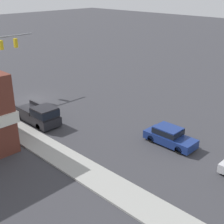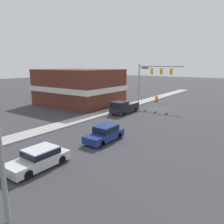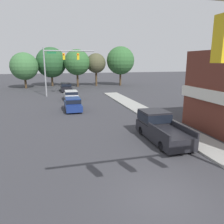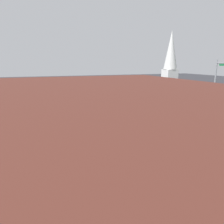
{
  "view_description": "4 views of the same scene",
  "coord_description": "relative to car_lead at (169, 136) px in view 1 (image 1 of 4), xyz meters",
  "views": [
    {
      "loc": [
        17.99,
        30.67,
        12.65
      ],
      "look_at": [
        -0.01,
        13.01,
        2.13
      ],
      "focal_mm": 50.0,
      "sensor_mm": 36.0,
      "label": 1
    },
    {
      "loc": [
        -14.34,
        33.73,
        7.25
      ],
      "look_at": [
        0.65,
        12.99,
        1.69
      ],
      "focal_mm": 35.0,
      "sensor_mm": 36.0,
      "label": 2
    },
    {
      "loc": [
        -4.07,
        -7.34,
        5.61
      ],
      "look_at": [
        0.19,
        8.44,
        1.79
      ],
      "focal_mm": 35.0,
      "sensor_mm": 36.0,
      "label": 3
    },
    {
      "loc": [
        21.24,
        2.38,
        7.3
      ],
      "look_at": [
        -1.15,
        10.72,
        1.83
      ],
      "focal_mm": 35.0,
      "sensor_mm": 36.0,
      "label": 4
    }
  ],
  "objects": [
    {
      "name": "ground_plane",
      "position": [
        1.98,
        -17.8,
        -0.78
      ],
      "size": [
        200.0,
        200.0,
        0.0
      ],
      "primitive_type": "plane",
      "color": "#38383D"
    },
    {
      "name": "pickup_truck_parked",
      "position": [
        5.27,
        -11.25,
        0.16
      ],
      "size": [
        2.03,
        5.34,
        1.92
      ],
      "color": "black",
      "rests_on": "ground"
    },
    {
      "name": "car_lead",
      "position": [
        0.0,
        0.0,
        0.0
      ],
      "size": [
        1.77,
        4.42,
        1.51
      ],
      "color": "black",
      "rests_on": "ground"
    }
  ]
}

